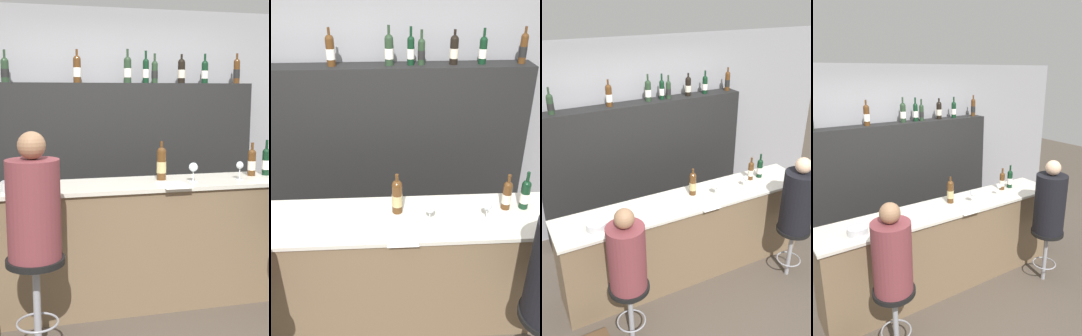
% 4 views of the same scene
% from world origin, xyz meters
% --- Properties ---
extents(ground_plane, '(16.00, 16.00, 0.00)m').
position_xyz_m(ground_plane, '(0.00, 0.00, 0.00)').
color(ground_plane, '#4C4238').
extents(wall_back, '(6.40, 0.05, 2.60)m').
position_xyz_m(wall_back, '(0.00, 1.72, 1.30)').
color(wall_back, gray).
rests_on(wall_back, ground_plane).
extents(bar_counter, '(3.01, 0.57, 1.01)m').
position_xyz_m(bar_counter, '(0.00, 0.26, 0.50)').
color(bar_counter, brown).
rests_on(bar_counter, ground_plane).
extents(back_bar_cabinet, '(2.82, 0.28, 1.82)m').
position_xyz_m(back_bar_cabinet, '(0.00, 1.49, 0.91)').
color(back_bar_cabinet, black).
rests_on(back_bar_cabinet, ground_plane).
extents(wine_bottle_counter_0, '(0.08, 0.08, 0.32)m').
position_xyz_m(wine_bottle_counter_0, '(0.09, 0.34, 1.14)').
color(wine_bottle_counter_0, '#4C2D14').
rests_on(wine_bottle_counter_0, bar_counter).
extents(wine_bottle_counter_1, '(0.07, 0.07, 0.29)m').
position_xyz_m(wine_bottle_counter_1, '(0.91, 0.34, 1.13)').
color(wine_bottle_counter_1, '#4C2D14').
rests_on(wine_bottle_counter_1, bar_counter).
extents(wine_bottle_counter_2, '(0.07, 0.07, 0.31)m').
position_xyz_m(wine_bottle_counter_2, '(1.04, 0.34, 1.13)').
color(wine_bottle_counter_2, black).
rests_on(wine_bottle_counter_2, bar_counter).
extents(wine_bottle_backbar_1, '(0.08, 0.08, 0.33)m').
position_xyz_m(wine_bottle_backbar_1, '(-0.45, 1.49, 1.95)').
color(wine_bottle_backbar_1, '#4C2D14').
rests_on(wine_bottle_backbar_1, back_bar_cabinet).
extents(wine_bottle_backbar_2, '(0.08, 0.08, 0.35)m').
position_xyz_m(wine_bottle_backbar_2, '(0.07, 1.49, 1.95)').
color(wine_bottle_backbar_2, '#233823').
rests_on(wine_bottle_backbar_2, back_bar_cabinet).
extents(wine_bottle_backbar_3, '(0.07, 0.07, 0.33)m').
position_xyz_m(wine_bottle_backbar_3, '(0.27, 1.49, 1.95)').
color(wine_bottle_backbar_3, black).
rests_on(wine_bottle_backbar_3, back_bar_cabinet).
extents(wine_bottle_backbar_4, '(0.07, 0.07, 0.31)m').
position_xyz_m(wine_bottle_backbar_4, '(0.36, 1.49, 1.94)').
color(wine_bottle_backbar_4, '#233823').
rests_on(wine_bottle_backbar_4, back_bar_cabinet).
extents(wine_bottle_backbar_5, '(0.08, 0.08, 0.30)m').
position_xyz_m(wine_bottle_backbar_5, '(0.66, 1.49, 1.95)').
color(wine_bottle_backbar_5, black).
rests_on(wine_bottle_backbar_5, back_bar_cabinet).
extents(wine_bottle_backbar_6, '(0.07, 0.07, 0.31)m').
position_xyz_m(wine_bottle_backbar_6, '(0.92, 1.49, 1.94)').
color(wine_bottle_backbar_6, black).
rests_on(wine_bottle_backbar_6, back_bar_cabinet).
extents(wine_bottle_backbar_7, '(0.07, 0.07, 0.32)m').
position_xyz_m(wine_bottle_backbar_7, '(1.29, 1.49, 1.95)').
color(wine_bottle_backbar_7, '#4C2D14').
rests_on(wine_bottle_backbar_7, back_bar_cabinet).
extents(wine_glass_0, '(0.07, 0.07, 0.16)m').
position_xyz_m(wine_glass_0, '(0.32, 0.20, 1.12)').
color(wine_glass_0, silver).
rests_on(wine_glass_0, bar_counter).
extents(wine_glass_1, '(0.06, 0.06, 0.15)m').
position_xyz_m(wine_glass_1, '(0.73, 0.20, 1.12)').
color(wine_glass_1, silver).
rests_on(wine_glass_1, bar_counter).
extents(metal_bowl, '(0.20, 0.20, 0.07)m').
position_xyz_m(metal_bowl, '(-1.08, 0.18, 1.04)').
color(metal_bowl, '#B7B7BC').
rests_on(metal_bowl, bar_counter).
extents(tasting_menu, '(0.21, 0.30, 0.00)m').
position_xyz_m(tasting_menu, '(0.11, 0.09, 1.01)').
color(tasting_menu, white).
rests_on(tasting_menu, bar_counter).
extents(bar_stool_left, '(0.38, 0.38, 0.67)m').
position_xyz_m(bar_stool_left, '(-0.96, -0.34, 0.52)').
color(bar_stool_left, gray).
rests_on(bar_stool_left, ground_plane).
extents(guest_seated_left, '(0.34, 0.34, 0.82)m').
position_xyz_m(guest_seated_left, '(-0.96, -0.34, 1.01)').
color(guest_seated_left, brown).
rests_on(guest_seated_left, bar_stool_left).
extents(bar_stool_right, '(0.38, 0.38, 0.67)m').
position_xyz_m(bar_stool_right, '(1.03, -0.34, 0.52)').
color(bar_stool_right, gray).
rests_on(bar_stool_right, ground_plane).
extents(guest_seated_right, '(0.36, 0.36, 0.87)m').
position_xyz_m(guest_seated_right, '(1.03, -0.34, 1.04)').
color(guest_seated_right, black).
rests_on(guest_seated_right, bar_stool_right).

